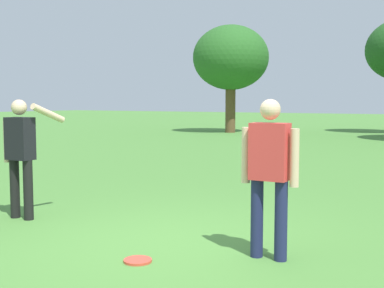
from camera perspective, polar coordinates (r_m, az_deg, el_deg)
ground_plane at (r=5.74m, az=-3.32°, el=-11.44°), size 120.00×120.00×0.00m
person_thrower at (r=5.12m, az=8.86°, el=-2.73°), size 0.61×0.23×1.64m
person_catcher at (r=7.19m, az=-18.99°, el=-0.58°), size 0.61×0.69×1.64m
frisbee at (r=5.19m, az=-6.23°, el=-13.12°), size 0.29×0.29×0.03m
tree_tall_left at (r=25.75m, az=4.46°, el=9.76°), size 3.86×3.86×5.46m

